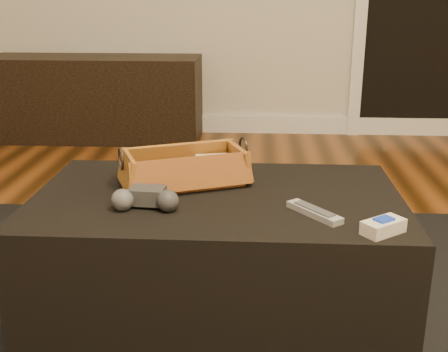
# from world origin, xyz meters

# --- Properties ---
(baseboard) EXTENTS (5.00, 0.04, 0.12)m
(baseboard) POSITION_xyz_m (0.00, 2.73, 0.06)
(baseboard) COLOR white
(baseboard) RESTS_ON floor
(media_cabinet) EXTENTS (1.40, 0.45, 0.55)m
(media_cabinet) POSITION_xyz_m (-0.91, 2.51, 0.28)
(media_cabinet) COLOR black
(media_cabinet) RESTS_ON floor
(area_rug) EXTENTS (2.60, 2.00, 0.01)m
(area_rug) POSITION_xyz_m (0.08, 0.22, 0.01)
(area_rug) COLOR black
(area_rug) RESTS_ON floor
(ottoman) EXTENTS (1.00, 0.60, 0.42)m
(ottoman) POSITION_xyz_m (0.08, 0.27, 0.22)
(ottoman) COLOR black
(ottoman) RESTS_ON area_rug
(tv_remote) EXTENTS (0.19, 0.13, 0.02)m
(tv_remote) POSITION_xyz_m (-0.03, 0.32, 0.45)
(tv_remote) COLOR black
(tv_remote) RESTS_ON wicker_basket
(cloth_bundle) EXTENTS (0.11, 0.09, 0.05)m
(cloth_bundle) POSITION_xyz_m (0.05, 0.41, 0.47)
(cloth_bundle) COLOR tan
(cloth_bundle) RESTS_ON wicker_basket
(wicker_basket) EXTENTS (0.40, 0.31, 0.13)m
(wicker_basket) POSITION_xyz_m (-0.02, 0.34, 0.47)
(wicker_basket) COLOR #AB6226
(wicker_basket) RESTS_ON ottoman
(game_controller) EXTENTS (0.17, 0.10, 0.06)m
(game_controller) POSITION_xyz_m (-0.10, 0.15, 0.46)
(game_controller) COLOR #2B2B2D
(game_controller) RESTS_ON ottoman
(silver_remote) EXTENTS (0.13, 0.15, 0.02)m
(silver_remote) POSITION_xyz_m (0.33, 0.13, 0.44)
(silver_remote) COLOR #999BA0
(silver_remote) RESTS_ON ottoman
(cream_gadget) EXTENTS (0.11, 0.10, 0.04)m
(cream_gadget) POSITION_xyz_m (0.47, 0.03, 0.45)
(cream_gadget) COLOR beige
(cream_gadget) RESTS_ON ottoman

